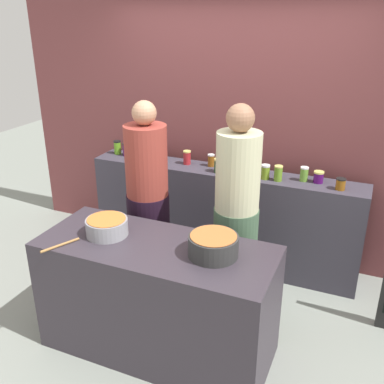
# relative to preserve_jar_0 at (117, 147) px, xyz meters

# --- Properties ---
(ground) EXTENTS (12.00, 12.00, 0.00)m
(ground) POSITION_rel_preserve_jar_0_xyz_m (1.21, -1.15, -1.06)
(ground) COLOR gray
(storefront_wall) EXTENTS (4.80, 0.12, 3.00)m
(storefront_wall) POSITION_rel_preserve_jar_0_xyz_m (1.21, 0.30, 0.44)
(storefront_wall) COLOR brown
(storefront_wall) RESTS_ON ground
(display_shelf) EXTENTS (2.70, 0.36, 0.99)m
(display_shelf) POSITION_rel_preserve_jar_0_xyz_m (1.21, -0.05, -0.57)
(display_shelf) COLOR #3A3542
(display_shelf) RESTS_ON ground
(prep_table) EXTENTS (1.70, 0.70, 0.90)m
(prep_table) POSITION_rel_preserve_jar_0_xyz_m (1.21, -1.45, -0.61)
(prep_table) COLOR #332C35
(prep_table) RESTS_ON ground
(preserve_jar_0) EXTENTS (0.08, 0.08, 0.14)m
(preserve_jar_0) POSITION_rel_preserve_jar_0_xyz_m (0.00, 0.00, 0.00)
(preserve_jar_0) COLOR #5C9820
(preserve_jar_0) RESTS_ON display_shelf
(preserve_jar_1) EXTENTS (0.08, 0.08, 0.13)m
(preserve_jar_1) POSITION_rel_preserve_jar_0_xyz_m (0.12, -0.02, -0.00)
(preserve_jar_1) COLOR #4B1059
(preserve_jar_1) RESTS_ON display_shelf
(preserve_jar_2) EXTENTS (0.09, 0.09, 0.11)m
(preserve_jar_2) POSITION_rel_preserve_jar_0_xyz_m (0.36, -0.00, -0.02)
(preserve_jar_2) COLOR brown
(preserve_jar_2) RESTS_ON display_shelf
(preserve_jar_3) EXTENTS (0.08, 0.08, 0.12)m
(preserve_jar_3) POSITION_rel_preserve_jar_0_xyz_m (0.46, -0.04, -0.01)
(preserve_jar_3) COLOR orange
(preserve_jar_3) RESTS_ON display_shelf
(preserve_jar_4) EXTENTS (0.08, 0.08, 0.14)m
(preserve_jar_4) POSITION_rel_preserve_jar_0_xyz_m (0.82, -0.02, -0.00)
(preserve_jar_4) COLOR #A72227
(preserve_jar_4) RESTS_ON display_shelf
(preserve_jar_5) EXTENTS (0.07, 0.07, 0.12)m
(preserve_jar_5) POSITION_rel_preserve_jar_0_xyz_m (1.06, 0.02, -0.01)
(preserve_jar_5) COLOR brown
(preserve_jar_5) RESTS_ON display_shelf
(preserve_jar_6) EXTENTS (0.09, 0.09, 0.13)m
(preserve_jar_6) POSITION_rel_preserve_jar_0_xyz_m (1.19, -0.12, -0.00)
(preserve_jar_6) COLOR #234722
(preserve_jar_6) RESTS_ON display_shelf
(preserve_jar_7) EXTENTS (0.08, 0.08, 0.11)m
(preserve_jar_7) POSITION_rel_preserve_jar_0_xyz_m (1.33, -0.10, -0.02)
(preserve_jar_7) COLOR orange
(preserve_jar_7) RESTS_ON display_shelf
(preserve_jar_8) EXTENTS (0.08, 0.08, 0.13)m
(preserve_jar_8) POSITION_rel_preserve_jar_0_xyz_m (1.64, -0.11, -0.01)
(preserve_jar_8) COLOR olive
(preserve_jar_8) RESTS_ON display_shelf
(preserve_jar_9) EXTENTS (0.08, 0.08, 0.14)m
(preserve_jar_9) POSITION_rel_preserve_jar_0_xyz_m (1.75, -0.12, -0.00)
(preserve_jar_9) COLOR olive
(preserve_jar_9) RESTS_ON display_shelf
(preserve_jar_10) EXTENTS (0.08, 0.08, 0.13)m
(preserve_jar_10) POSITION_rel_preserve_jar_0_xyz_m (1.97, -0.03, -0.01)
(preserve_jar_10) COLOR #639632
(preserve_jar_10) RESTS_ON display_shelf
(preserve_jar_11) EXTENTS (0.09, 0.09, 0.11)m
(preserve_jar_11) POSITION_rel_preserve_jar_0_xyz_m (2.10, -0.02, -0.02)
(preserve_jar_11) COLOR #480F5C
(preserve_jar_11) RESTS_ON display_shelf
(preserve_jar_12) EXTENTS (0.08, 0.08, 0.10)m
(preserve_jar_12) POSITION_rel_preserve_jar_0_xyz_m (2.29, -0.11, -0.02)
(preserve_jar_12) COLOR brown
(preserve_jar_12) RESTS_ON display_shelf
(cooking_pot_left) EXTENTS (0.30, 0.30, 0.13)m
(cooking_pot_left) POSITION_rel_preserve_jar_0_xyz_m (0.81, -1.45, -0.10)
(cooking_pot_left) COLOR gray
(cooking_pot_left) RESTS_ON prep_table
(cooking_pot_center) EXTENTS (0.34, 0.34, 0.15)m
(cooking_pot_center) POSITION_rel_preserve_jar_0_xyz_m (1.62, -1.42, -0.09)
(cooking_pot_center) COLOR #2D2D2D
(cooking_pot_center) RESTS_ON prep_table
(wooden_spoon) EXTENTS (0.14, 0.27, 0.02)m
(wooden_spoon) POSITION_rel_preserve_jar_0_xyz_m (0.60, -1.73, -0.16)
(wooden_spoon) COLOR #9E703D
(wooden_spoon) RESTS_ON prep_table
(cook_with_tongs) EXTENTS (0.37, 0.37, 1.77)m
(cook_with_tongs) POSITION_rel_preserve_jar_0_xyz_m (0.81, -0.83, -0.26)
(cook_with_tongs) COLOR black
(cook_with_tongs) RESTS_ON ground
(cook_in_cap) EXTENTS (0.35, 0.35, 1.81)m
(cook_in_cap) POSITION_rel_preserve_jar_0_xyz_m (1.60, -0.85, -0.23)
(cook_in_cap) COLOR #3F5B42
(cook_in_cap) RESTS_ON ground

